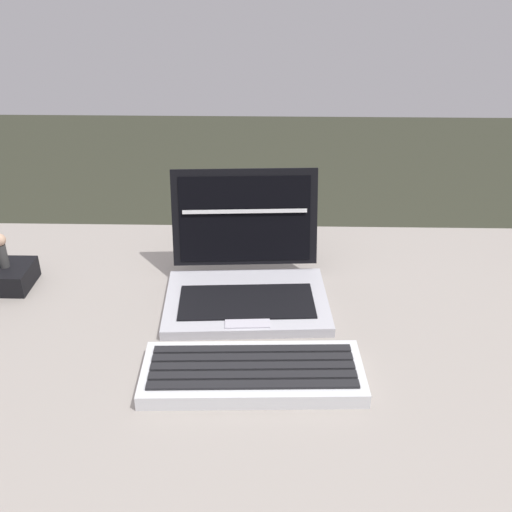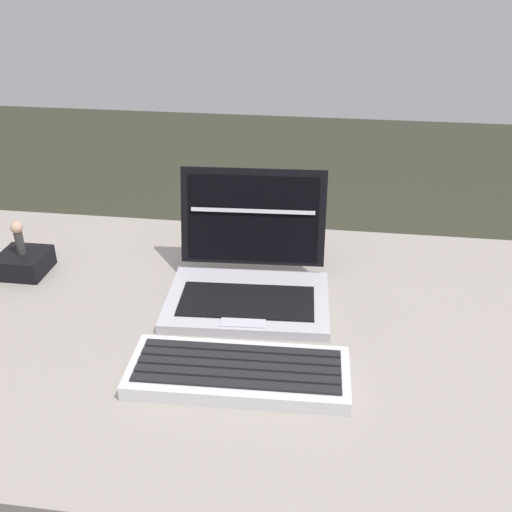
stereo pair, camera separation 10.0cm
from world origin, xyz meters
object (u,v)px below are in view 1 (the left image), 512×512
Objects in this scene: laptop_front at (246,276)px; figurine_stand at (8,276)px; figurine at (1,248)px; external_keyboard at (253,373)px.

laptop_front is 0.45m from figurine_stand.
laptop_front reaches higher than figurine.
external_keyboard is at bearing -28.96° from figurine.
figurine is (-0.47, 0.26, 0.07)m from external_keyboard.
laptop_front is 3.33× the size of figurine_stand.
laptop_front is 0.45m from figurine.
laptop_front reaches higher than figurine_stand.
figurine_stand is (-0.45, 0.03, -0.02)m from laptop_front.
laptop_front is at bearing -3.26° from figurine_stand.
figurine_stand is at bearing 151.04° from external_keyboard.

